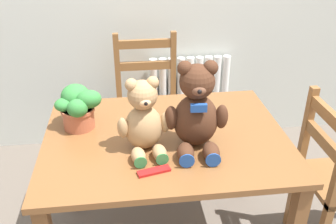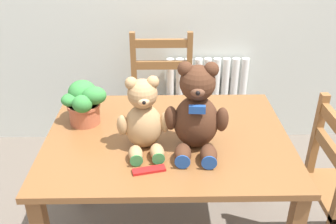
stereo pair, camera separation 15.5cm
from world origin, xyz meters
name	(u,v)px [view 2 (the right image)]	position (x,y,z in m)	size (l,w,h in m)	color
radiator	(206,105)	(0.33, 1.61, 0.33)	(0.65, 0.10, 0.73)	white
dining_table	(168,154)	(0.00, 0.45, 0.65)	(1.18, 0.89, 0.76)	brown
wooden_chair_behind	(162,107)	(-0.03, 1.33, 0.46)	(0.45, 0.43, 0.98)	brown
teddy_bear_left	(144,119)	(-0.11, 0.35, 0.91)	(0.25, 0.25, 0.35)	tan
teddy_bear_right	(196,113)	(0.13, 0.34, 0.94)	(0.29, 0.29, 0.41)	#472819
potted_plant	(84,102)	(-0.42, 0.59, 0.88)	(0.23, 0.22, 0.21)	#B25B3D
chocolate_bar	(149,170)	(-0.08, 0.16, 0.77)	(0.14, 0.04, 0.01)	red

